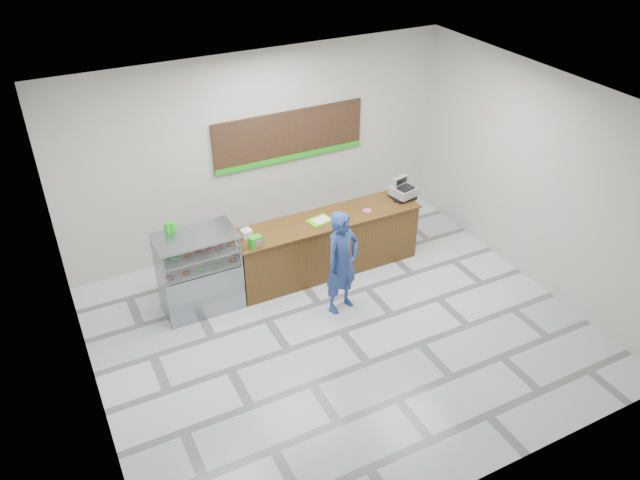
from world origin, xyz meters
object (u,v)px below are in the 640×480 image
customer (342,262)px  serving_tray (320,220)px  sales_counter (327,244)px  display_case (199,271)px  cash_register (403,191)px

customer → serving_tray: bearing=66.8°
sales_counter → customer: bearing=-104.9°
serving_tray → customer: customer is taller
sales_counter → display_case: 2.23m
cash_register → serving_tray: (-1.65, -0.07, -0.12)m
sales_counter → customer: (-0.27, -1.02, 0.34)m
sales_counter → display_case: size_ratio=2.45×
serving_tray → sales_counter: bearing=0.3°
serving_tray → customer: 1.02m
display_case → cash_register: 3.75m
serving_tray → customer: (-0.12, -0.99, -0.18)m
sales_counter → customer: 1.11m
display_case → serving_tray: (2.07, -0.03, 0.36)m
display_case → cash_register: cash_register is taller
display_case → cash_register: (3.72, 0.04, 0.49)m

